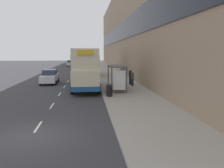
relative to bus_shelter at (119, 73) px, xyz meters
The scene contains 20 objects.
ground_plane 14.08m from the bus_shelter, 114.43° to the right, with size 220.00×220.00×0.00m, color #38383D.
pavement 25.86m from the bus_shelter, 88.38° to the left, with size 5.00×93.00×0.14m.
terrace_facade 27.08m from the bus_shelter, 79.64° to the left, with size 3.10×93.00×17.27m.
lane_mark_0 12.68m from the bus_shelter, 117.39° to the right, with size 0.12×2.00×0.01m.
lane_mark_1 8.44m from the bus_shelter, 134.55° to the right, with size 0.12×2.00×0.01m.
lane_mark_2 6.10m from the bus_shelter, behind, with size 0.12×2.00×0.01m.
lane_mark_3 7.66m from the bus_shelter, 140.95° to the left, with size 0.12×2.00×0.01m.
lane_mark_4 11.66m from the bus_shelter, 120.10° to the left, with size 0.12×2.00×0.01m.
lane_mark_5 16.39m from the bus_shelter, 110.76° to the left, with size 0.12×2.00×0.01m.
lane_mark_6 21.38m from the bus_shelter, 105.72° to the left, with size 0.12×2.00×0.01m.
bus_shelter is the anchor object (origin of this frame).
double_decker_bus_near 4.21m from the bus_shelter, 141.97° to the left, with size 2.85×10.44×4.30m.
double_decker_bus_ahead 17.81m from the bus_shelter, 100.78° to the left, with size 2.85×10.19×4.30m.
car_0 48.95m from the bus_shelter, 99.38° to the left, with size 2.10×4.57×1.68m.
car_1 57.60m from the bus_shelter, 93.90° to the left, with size 1.96×4.49×1.68m.
car_2 45.45m from the bus_shelter, 94.46° to the left, with size 2.09×4.58×1.70m.
car_3 10.94m from the bus_shelter, 136.17° to the left, with size 2.03×4.59×1.79m.
pedestrian_at_shelter 4.12m from the bus_shelter, 60.07° to the left, with size 0.33×0.33×1.68m.
pedestrian_1 5.24m from the bus_shelter, 67.54° to the left, with size 0.37×0.37×1.86m.
litter_bin 3.48m from the bus_shelter, 111.96° to the right, with size 0.55×0.55×1.05m.
Camera 1 is at (2.67, -11.71, 3.96)m, focal length 40.00 mm.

